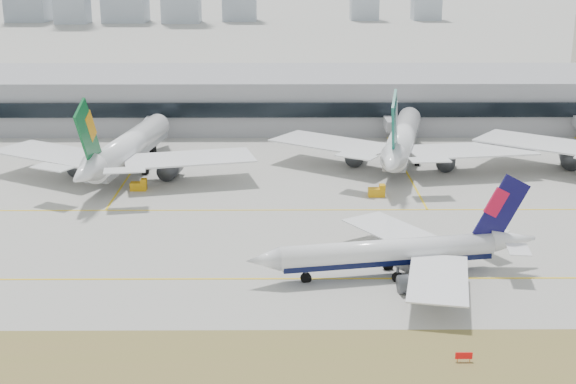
{
  "coord_description": "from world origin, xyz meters",
  "views": [
    {
      "loc": [
        5.85,
        -123.48,
        50.86
      ],
      "look_at": [
        6.78,
        18.0,
        7.5
      ],
      "focal_mm": 50.0,
      "sensor_mm": 36.0,
      "label": 1
    }
  ],
  "objects_px": {
    "terminal": "(263,98)",
    "widebody_cathay": "(402,141)",
    "widebody_eva": "(127,150)",
    "taxiing_airliner": "(398,252)"
  },
  "relations": [
    {
      "from": "taxiing_airliner",
      "to": "widebody_eva",
      "type": "relative_size",
      "value": 0.77
    },
    {
      "from": "widebody_cathay",
      "to": "taxiing_airliner",
      "type": "bearing_deg",
      "value": -175.63
    },
    {
      "from": "widebody_eva",
      "to": "terminal",
      "type": "relative_size",
      "value": 0.22
    },
    {
      "from": "taxiing_airliner",
      "to": "widebody_cathay",
      "type": "bearing_deg",
      "value": -108.9
    },
    {
      "from": "taxiing_airliner",
      "to": "widebody_eva",
      "type": "bearing_deg",
      "value": -58.13
    },
    {
      "from": "widebody_eva",
      "to": "widebody_cathay",
      "type": "distance_m",
      "value": 65.3
    },
    {
      "from": "widebody_cathay",
      "to": "terminal",
      "type": "bearing_deg",
      "value": 47.34
    },
    {
      "from": "taxiing_airliner",
      "to": "terminal",
      "type": "distance_m",
      "value": 120.86
    },
    {
      "from": "terminal",
      "to": "widebody_cathay",
      "type": "bearing_deg",
      "value": -55.52
    },
    {
      "from": "taxiing_airliner",
      "to": "widebody_eva",
      "type": "height_order",
      "value": "widebody_eva"
    }
  ]
}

